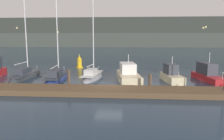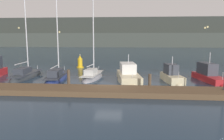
% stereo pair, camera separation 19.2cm
% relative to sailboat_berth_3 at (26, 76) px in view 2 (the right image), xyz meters
% --- Properties ---
extents(ground_plane, '(400.00, 400.00, 0.00)m').
position_rel_sailboat_berth_3_xyz_m(ground_plane, '(10.31, -5.14, -0.11)').
color(ground_plane, '#1E3347').
extents(dock, '(44.53, 2.80, 0.45)m').
position_rel_sailboat_berth_3_xyz_m(dock, '(10.31, -6.69, 0.12)').
color(dock, brown).
rests_on(dock, ground).
extents(mooring_pile_2, '(0.28, 0.28, 1.74)m').
position_rel_sailboat_berth_3_xyz_m(mooring_pile_2, '(6.59, -5.04, 0.76)').
color(mooring_pile_2, '#4C3D2D').
rests_on(mooring_pile_2, ground).
extents(mooring_pile_3, '(0.28, 0.28, 1.43)m').
position_rel_sailboat_berth_3_xyz_m(mooring_pile_3, '(14.03, -5.04, 0.61)').
color(mooring_pile_3, '#4C3D2D').
rests_on(mooring_pile_3, ground).
extents(sailboat_berth_3, '(2.20, 7.55, 10.38)m').
position_rel_sailboat_berth_3_xyz_m(sailboat_berth_3, '(0.00, 0.00, 0.00)').
color(sailboat_berth_3, '#2D3338').
rests_on(sailboat_berth_3, ground).
extents(sailboat_berth_4, '(2.53, 7.93, 11.44)m').
position_rel_sailboat_berth_3_xyz_m(sailboat_berth_4, '(3.99, -0.56, 0.04)').
color(sailboat_berth_4, navy).
rests_on(sailboat_berth_4, ground).
extents(sailboat_berth_5, '(2.39, 6.38, 9.63)m').
position_rel_sailboat_berth_3_xyz_m(sailboat_berth_5, '(7.94, 0.07, 0.03)').
color(sailboat_berth_5, gray).
rests_on(sailboat_berth_5, ground).
extents(motorboat_berth_6, '(3.17, 6.91, 3.39)m').
position_rel_sailboat_berth_3_xyz_m(motorboat_berth_6, '(12.07, -0.80, 0.23)').
color(motorboat_berth_6, beige).
rests_on(motorboat_berth_6, ground).
extents(motorboat_berth_7, '(2.22, 4.72, 3.30)m').
position_rel_sailboat_berth_3_xyz_m(motorboat_berth_7, '(16.71, -1.14, 0.21)').
color(motorboat_berth_7, beige).
rests_on(motorboat_berth_7, ground).
extents(motorboat_berth_8, '(2.65, 6.14, 3.62)m').
position_rel_sailboat_berth_3_xyz_m(motorboat_berth_8, '(20.83, -0.28, 0.23)').
color(motorboat_berth_8, red).
rests_on(motorboat_berth_8, ground).
extents(channel_buoy, '(1.08, 1.08, 2.08)m').
position_rel_sailboat_berth_3_xyz_m(channel_buoy, '(4.47, 8.74, 0.68)').
color(channel_buoy, gold).
rests_on(channel_buoy, ground).
extents(hillside_backdrop, '(240.00, 23.00, 14.82)m').
position_rel_sailboat_berth_3_xyz_m(hillside_backdrop, '(7.18, 93.59, 6.71)').
color(hillside_backdrop, '#333833').
rests_on(hillside_backdrop, ground).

